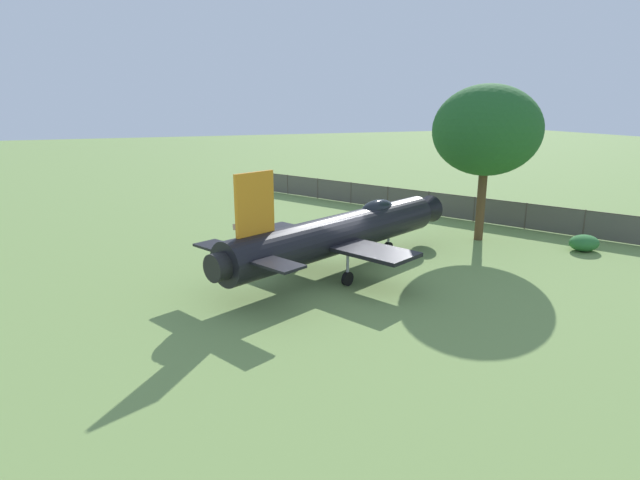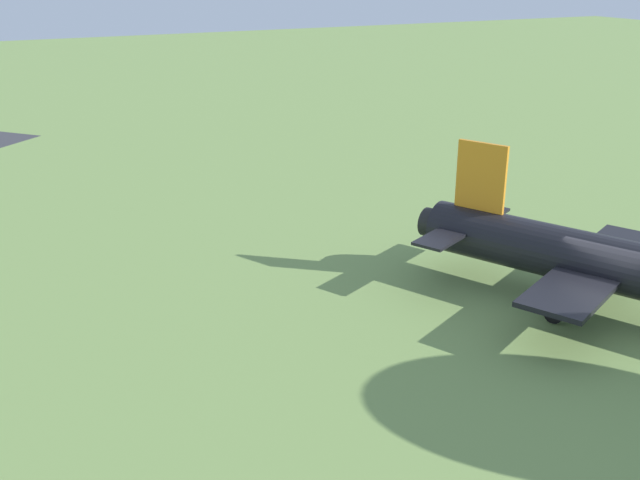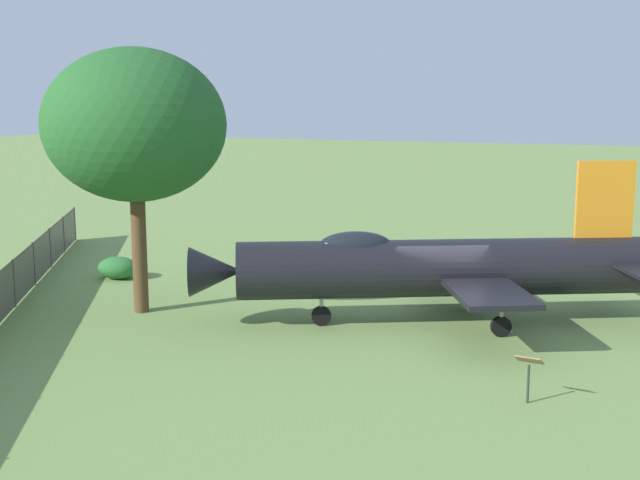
{
  "view_description": "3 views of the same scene",
  "coord_description": "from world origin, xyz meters",
  "px_view_note": "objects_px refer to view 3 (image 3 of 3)",
  "views": [
    {
      "loc": [
        8.93,
        20.87,
        7.46
      ],
      "look_at": [
        1.36,
        1.13,
        1.85
      ],
      "focal_mm": 29.28,
      "sensor_mm": 36.0,
      "label": 1
    },
    {
      "loc": [
        -15.11,
        17.74,
        10.73
      ],
      "look_at": [
        6.71,
        7.11,
        1.5
      ],
      "focal_mm": 41.59,
      "sensor_mm": 36.0,
      "label": 2
    },
    {
      "loc": [
        5.55,
        -24.25,
        6.89
      ],
      "look_at": [
        -3.79,
        -0.93,
        2.5
      ],
      "focal_mm": 46.26,
      "sensor_mm": 36.0,
      "label": 3
    }
  ],
  "objects_px": {
    "shrub_near_fence": "(118,268)",
    "display_jet": "(434,267)",
    "info_plaque": "(529,367)",
    "shade_tree": "(135,126)"
  },
  "relations": [
    {
      "from": "shrub_near_fence",
      "to": "info_plaque",
      "type": "bearing_deg",
      "value": -24.39
    },
    {
      "from": "display_jet",
      "to": "shrub_near_fence",
      "type": "relative_size",
      "value": 8.68
    },
    {
      "from": "display_jet",
      "to": "shade_tree",
      "type": "xyz_separation_m",
      "value": [
        -9.12,
        -2.16,
        4.21
      ]
    },
    {
      "from": "shrub_near_fence",
      "to": "shade_tree",
      "type": "bearing_deg",
      "value": -46.53
    },
    {
      "from": "shrub_near_fence",
      "to": "info_plaque",
      "type": "xyz_separation_m",
      "value": [
        16.42,
        -7.44,
        0.44
      ]
    },
    {
      "from": "display_jet",
      "to": "info_plaque",
      "type": "distance_m",
      "value": 6.88
    },
    {
      "from": "shrub_near_fence",
      "to": "display_jet",
      "type": "bearing_deg",
      "value": -7.52
    },
    {
      "from": "shrub_near_fence",
      "to": "info_plaque",
      "type": "relative_size",
      "value": 1.39
    },
    {
      "from": "shade_tree",
      "to": "shrub_near_fence",
      "type": "height_order",
      "value": "shade_tree"
    },
    {
      "from": "shrub_near_fence",
      "to": "info_plaque",
      "type": "height_order",
      "value": "info_plaque"
    }
  ]
}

